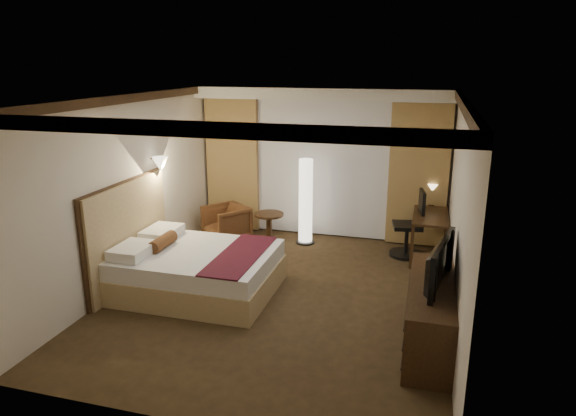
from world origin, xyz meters
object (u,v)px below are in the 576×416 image
(armchair, at_px, (226,221))
(office_chair, at_px, (407,223))
(desk, at_px, (429,235))
(television, at_px, (432,256))
(floor_lamp, at_px, (306,202))
(dresser, at_px, (430,313))
(bed, at_px, (198,271))
(side_table, at_px, (269,229))

(armchair, height_order, office_chair, office_chair)
(armchair, xyz_separation_m, desk, (3.54, 0.13, 0.02))
(armchair, relative_size, television, 0.62)
(armchair, distance_m, floor_lamp, 1.49)
(office_chair, bearing_deg, floor_lamp, 165.58)
(armchair, relative_size, desk, 0.54)
(floor_lamp, xyz_separation_m, desk, (2.12, -0.10, -0.39))
(office_chair, distance_m, dresser, 2.78)
(bed, height_order, armchair, armchair)
(bed, relative_size, floor_lamp, 1.37)
(floor_lamp, bearing_deg, bed, -112.40)
(desk, bearing_deg, office_chair, -172.03)
(television, bearing_deg, office_chair, 18.70)
(armchair, height_order, dresser, dresser)
(dresser, relative_size, television, 1.67)
(armchair, relative_size, office_chair, 0.62)
(television, bearing_deg, dresser, -79.13)
(floor_lamp, distance_m, office_chair, 1.78)
(dresser, bearing_deg, side_table, 136.26)
(dresser, bearing_deg, armchair, 143.45)
(desk, relative_size, office_chair, 1.16)
(armchair, relative_size, dresser, 0.37)
(side_table, bearing_deg, desk, 2.87)
(office_chair, bearing_deg, armchair, 171.93)
(armchair, bearing_deg, side_table, 37.52)
(desk, bearing_deg, floor_lamp, 177.31)
(side_table, distance_m, desk, 2.73)
(television, bearing_deg, armchair, 64.09)
(desk, distance_m, office_chair, 0.41)
(bed, xyz_separation_m, armchair, (-0.44, 2.11, 0.05))
(armchair, distance_m, desk, 3.54)
(dresser, distance_m, television, 0.70)
(television, bearing_deg, bed, 90.97)
(office_chair, distance_m, television, 2.81)
(floor_lamp, xyz_separation_m, office_chair, (1.77, -0.15, -0.20))
(side_table, distance_m, office_chair, 2.38)
(floor_lamp, height_order, dresser, floor_lamp)
(floor_lamp, bearing_deg, armchair, -170.61)
(dresser, xyz_separation_m, television, (-0.03, 0.00, 0.70))
(floor_lamp, relative_size, television, 1.35)
(bed, bearing_deg, dresser, -9.81)
(office_chair, height_order, television, television)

